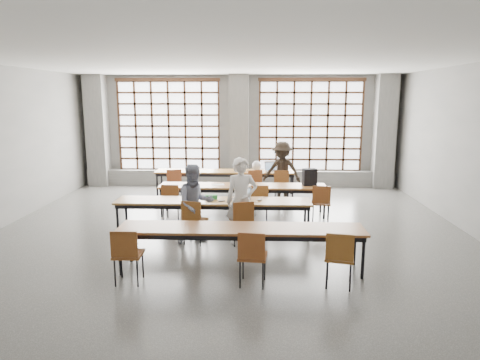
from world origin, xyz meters
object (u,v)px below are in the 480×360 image
at_px(desk_row_b, 243,188).
at_px(chair_mid_left, 172,198).
at_px(chair_front_left, 194,217).
at_px(plastic_bag, 257,166).
at_px(chair_back_left, 174,181).
at_px(student_female, 195,204).
at_px(desk_row_c, 213,203).
at_px(red_pouch, 128,251).
at_px(chair_back_mid, 254,182).
at_px(student_back, 282,171).
at_px(student_male, 242,201).
at_px(laptop_front, 241,196).
at_px(chair_near_mid, 252,253).
at_px(mouse, 260,200).
at_px(chair_back_right, 282,182).
at_px(chair_mid_right, 321,200).
at_px(desk_row_d, 241,231).
at_px(laptop_back, 271,168).
at_px(phone, 222,201).
at_px(chair_near_left, 127,251).
at_px(green_box, 211,197).
at_px(chair_front_right, 242,218).
at_px(desk_row_a, 225,173).
at_px(chair_mid_centre, 259,199).
at_px(backpack, 310,177).
at_px(chair_near_right, 340,254).

height_order(desk_row_b, chair_mid_left, chair_mid_left).
bearing_deg(chair_front_left, plastic_bag, 74.16).
height_order(chair_back_left, chair_mid_left, same).
height_order(student_female, plastic_bag, student_female).
distance_m(desk_row_c, red_pouch, 2.62).
xyz_separation_m(chair_back_mid, student_back, (0.78, 0.13, 0.28)).
height_order(chair_mid_left, student_female, student_female).
relative_size(student_male, laptop_front, 3.67).
bearing_deg(chair_back_mid, laptop_front, -94.66).
height_order(chair_near_mid, mouse, chair_near_mid).
distance_m(chair_back_right, chair_mid_right, 2.17).
distance_m(chair_mid_left, plastic_bag, 3.34).
bearing_deg(chair_mid_left, desk_row_d, -58.47).
relative_size(chair_back_left, laptop_back, 2.01).
relative_size(chair_mid_right, laptop_back, 2.01).
bearing_deg(student_back, student_female, -98.91).
distance_m(chair_front_left, phone, 0.75).
bearing_deg(desk_row_c, chair_near_left, -113.25).
height_order(desk_row_b, laptop_back, laptop_back).
height_order(chair_back_mid, laptop_back, laptop_back).
xyz_separation_m(chair_mid_left, plastic_bag, (1.94, 2.71, 0.34)).
bearing_deg(green_box, student_female, -113.32).
bearing_deg(red_pouch, chair_front_right, 46.37).
relative_size(desk_row_a, desk_row_d, 1.00).
bearing_deg(plastic_bag, chair_near_left, -107.73).
xyz_separation_m(chair_mid_centre, student_back, (0.63, 2.16, 0.28)).
relative_size(desk_row_b, student_male, 2.38).
bearing_deg(backpack, green_box, -156.93).
bearing_deg(student_male, desk_row_a, 87.51).
distance_m(chair_back_right, chair_front_right, 3.69).
bearing_deg(desk_row_a, student_back, -17.35).
bearing_deg(chair_back_left, chair_front_left, -73.28).
bearing_deg(laptop_back, green_box, -110.81).
height_order(desk_row_b, chair_front_right, chair_front_right).
distance_m(chair_mid_left, green_box, 1.32).
bearing_deg(chair_back_left, green_box, -64.88).
height_order(desk_row_a, backpack, backpack).
distance_m(chair_mid_left, student_male, 2.19).
relative_size(laptop_back, red_pouch, 2.19).
bearing_deg(laptop_back, chair_near_right, -82.53).
relative_size(chair_near_left, laptop_back, 2.01).
distance_m(desk_row_d, plastic_bag, 5.47).
bearing_deg(chair_back_left, chair_near_right, -57.01).
bearing_deg(chair_front_left, red_pouch, -112.86).
relative_size(chair_mid_centre, plastic_bag, 3.08).
xyz_separation_m(desk_row_b, red_pouch, (-1.62, -3.93, -0.16)).
bearing_deg(student_female, plastic_bag, 49.42).
height_order(chair_back_mid, chair_mid_right, same).
distance_m(chair_near_left, red_pouch, 0.09).
relative_size(chair_back_left, chair_mid_left, 1.00).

